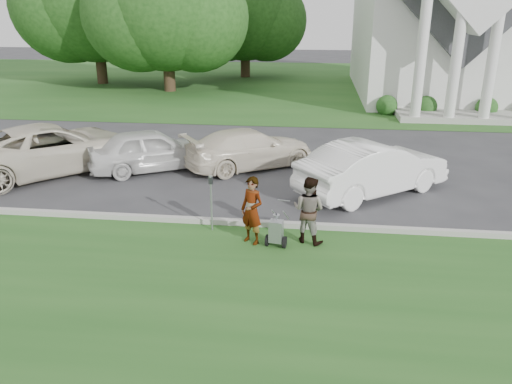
% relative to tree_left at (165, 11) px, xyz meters
% --- Properties ---
extents(ground, '(120.00, 120.00, 0.00)m').
position_rel_tree_left_xyz_m(ground, '(8.01, -21.99, -5.11)').
color(ground, '#333335').
rests_on(ground, ground).
extents(grass_strip, '(80.00, 7.00, 0.01)m').
position_rel_tree_left_xyz_m(grass_strip, '(8.01, -24.99, -5.11)').
color(grass_strip, '#21501B').
rests_on(grass_strip, ground).
extents(church_lawn, '(80.00, 30.00, 0.01)m').
position_rel_tree_left_xyz_m(church_lawn, '(8.01, 5.01, -5.11)').
color(church_lawn, '#21501B').
rests_on(church_lawn, ground).
extents(curb, '(80.00, 0.18, 0.15)m').
position_rel_tree_left_xyz_m(curb, '(8.01, -21.44, -5.04)').
color(curb, '#9E9E93').
rests_on(curb, ground).
extents(tree_left, '(10.63, 8.40, 9.71)m').
position_rel_tree_left_xyz_m(tree_left, '(0.00, 0.00, 0.00)').
color(tree_left, '#332316').
rests_on(tree_left, ground).
extents(tree_far, '(11.64, 9.20, 10.73)m').
position_rel_tree_left_xyz_m(tree_far, '(-6.00, 3.00, 0.58)').
color(tree_far, '#332316').
rests_on(tree_far, ground).
extents(tree_back, '(9.61, 7.60, 8.89)m').
position_rel_tree_left_xyz_m(tree_back, '(4.00, 8.00, -0.38)').
color(tree_back, '#332316').
rests_on(tree_back, ground).
extents(striping_cart, '(0.52, 0.98, 0.87)m').
position_rel_tree_left_xyz_m(striping_cart, '(9.04, -22.54, -4.73)').
color(striping_cart, black).
rests_on(striping_cart, ground).
extents(person_left, '(0.70, 0.64, 1.61)m').
position_rel_tree_left_xyz_m(person_left, '(8.46, -22.40, -4.30)').
color(person_left, '#999999').
rests_on(person_left, ground).
extents(person_right, '(0.96, 0.87, 1.60)m').
position_rel_tree_left_xyz_m(person_right, '(9.76, -22.19, -4.31)').
color(person_right, '#999999').
rests_on(person_right, ground).
extents(parking_meter_near, '(0.10, 0.09, 1.43)m').
position_rel_tree_left_xyz_m(parking_meter_near, '(7.39, -21.83, -4.21)').
color(parking_meter_near, '#95979D').
rests_on(parking_meter_near, ground).
extents(car_a, '(6.01, 6.13, 1.63)m').
position_rel_tree_left_xyz_m(car_a, '(1.14, -17.75, -4.29)').
color(car_a, beige).
rests_on(car_a, ground).
extents(car_b, '(4.50, 3.56, 1.44)m').
position_rel_tree_left_xyz_m(car_b, '(4.36, -17.18, -4.39)').
color(car_b, silver).
rests_on(car_b, ground).
extents(car_c, '(4.85, 4.17, 1.34)m').
position_rel_tree_left_xyz_m(car_c, '(7.62, -16.44, -4.44)').
color(car_c, '#ECE2C9').
rests_on(car_c, ground).
extents(car_d, '(4.80, 4.29, 1.58)m').
position_rel_tree_left_xyz_m(car_d, '(11.57, -18.62, -4.32)').
color(car_d, white).
rests_on(car_d, ground).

